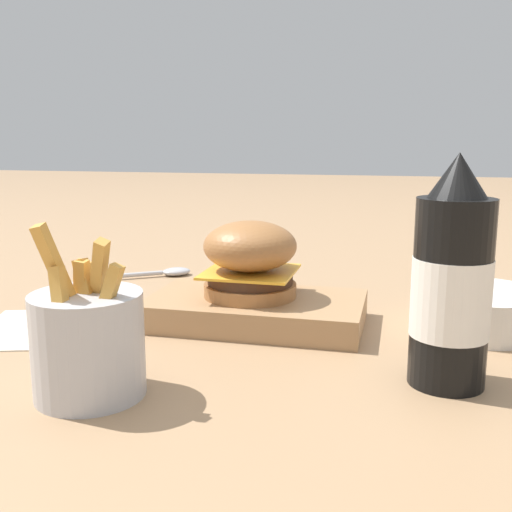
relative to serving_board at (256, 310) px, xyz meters
name	(u,v)px	position (x,y,z in m)	size (l,w,h in m)	color
ground_plane	(222,343)	(-0.02, -0.08, -0.02)	(6.00, 6.00, 0.00)	#9E7A56
serving_board	(256,310)	(0.00, 0.00, 0.00)	(0.25, 0.14, 0.03)	#A37A51
burger	(250,259)	(-0.01, 0.00, 0.06)	(0.11, 0.11, 0.09)	#9E6638
ketchup_bottle	(451,285)	(0.21, -0.13, 0.08)	(0.07, 0.07, 0.21)	black
fries_basket	(88,342)	(-0.09, -0.23, 0.03)	(0.09, 0.09, 0.15)	#B7B7BC
side_bowl	(480,309)	(0.26, 0.04, 0.01)	(0.14, 0.14, 0.05)	silver
spoon	(167,272)	(-0.20, 0.21, -0.01)	(0.13, 0.10, 0.01)	#B2B2B7
ketchup_puddle	(239,281)	(-0.08, 0.20, -0.01)	(0.06, 0.06, 0.00)	#B21E14
parchment_square	(50,327)	(-0.23, -0.08, -0.01)	(0.19, 0.19, 0.00)	beige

